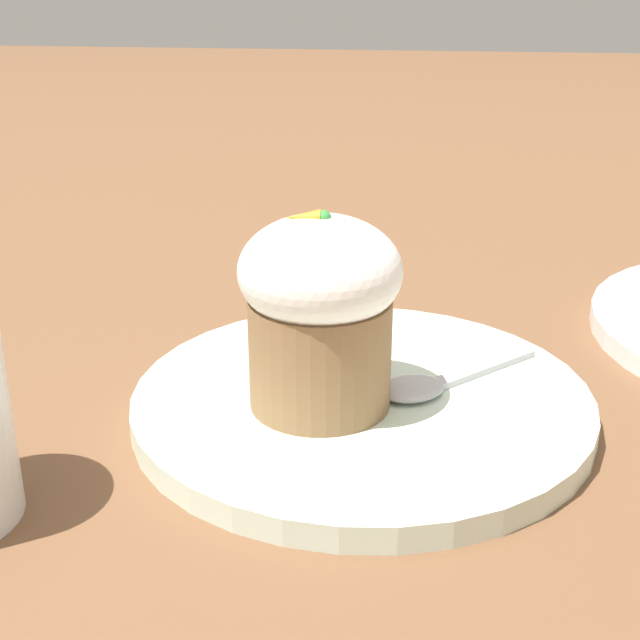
% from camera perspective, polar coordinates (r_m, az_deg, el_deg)
% --- Properties ---
extents(ground_plane, '(4.00, 4.00, 0.00)m').
position_cam_1_polar(ground_plane, '(0.50, 2.68, -6.04)').
color(ground_plane, brown).
extents(dessert_plate, '(0.25, 0.25, 0.01)m').
position_cam_1_polar(dessert_plate, '(0.50, 2.70, -5.31)').
color(dessert_plate, silver).
rests_on(dessert_plate, ground_plane).
extents(carrot_cake, '(0.08, 0.08, 0.11)m').
position_cam_1_polar(carrot_cake, '(0.46, -0.00, 0.73)').
color(carrot_cake, olive).
rests_on(carrot_cake, dessert_plate).
extents(spoon, '(0.10, 0.09, 0.01)m').
position_cam_1_polar(spoon, '(0.50, 7.20, -4.13)').
color(spoon, '#B7B7BC').
rests_on(spoon, dessert_plate).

